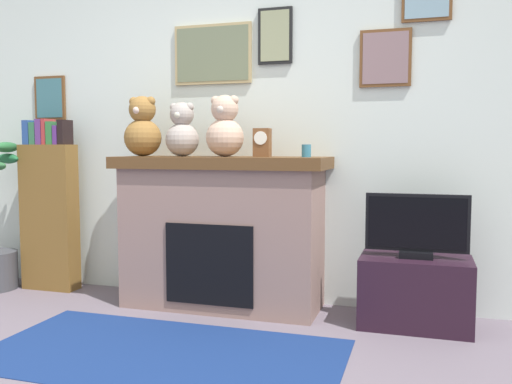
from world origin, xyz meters
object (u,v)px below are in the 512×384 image
at_px(bookshelf, 49,210).
at_px(television, 417,227).
at_px(mantel_clock, 262,143).
at_px(fireplace, 222,231).
at_px(candle_jar, 306,151).
at_px(teddy_bear_grey, 143,129).
at_px(teddy_bear_cream, 182,132).
at_px(teddy_bear_tan, 225,129).
at_px(tv_stand, 415,292).

distance_m(bookshelf, television, 2.75).
height_order(bookshelf, mantel_clock, bookshelf).
xyz_separation_m(fireplace, candle_jar, (0.59, -0.02, 0.56)).
xyz_separation_m(teddy_bear_grey, teddy_bear_cream, (0.31, 0.00, -0.02)).
height_order(candle_jar, teddy_bear_grey, teddy_bear_grey).
bearing_deg(bookshelf, television, -2.12).
distance_m(television, teddy_bear_tan, 1.40).
bearing_deg(teddy_bear_cream, mantel_clock, -0.07).
bearing_deg(teddy_bear_grey, candle_jar, 0.03).
bearing_deg(bookshelf, teddy_bear_tan, -2.60).
relative_size(fireplace, candle_jar, 17.73).
distance_m(bookshelf, teddy_bear_tan, 1.60).
relative_size(fireplace, teddy_bear_grey, 3.45).
bearing_deg(teddy_bear_cream, candle_jar, 0.03).
distance_m(candle_jar, teddy_bear_tan, 0.58).
distance_m(bookshelf, teddy_bear_cream, 1.31).
bearing_deg(fireplace, bookshelf, 178.06).
relative_size(mantel_clock, teddy_bear_tan, 0.46).
distance_m(television, teddy_bear_grey, 1.98).
bearing_deg(teddy_bear_grey, teddy_bear_tan, 0.00).
xyz_separation_m(bookshelf, tv_stand, (2.74, -0.10, -0.41)).
xyz_separation_m(tv_stand, candle_jar, (-0.70, 0.03, 0.87)).
bearing_deg(tv_stand, mantel_clock, 178.17).
distance_m(mantel_clock, teddy_bear_cream, 0.59).
distance_m(teddy_bear_grey, teddy_bear_tan, 0.62).
relative_size(fireplace, teddy_bear_cream, 3.91).
bearing_deg(teddy_bear_tan, fireplace, 147.91).
relative_size(fireplace, teddy_bear_tan, 3.53).
relative_size(candle_jar, teddy_bear_tan, 0.20).
relative_size(tv_stand, teddy_bear_tan, 1.61).
bearing_deg(bookshelf, teddy_bear_cream, -3.31).
relative_size(tv_stand, teddy_bear_cream, 1.78).
xyz_separation_m(mantel_clock, teddy_bear_cream, (-0.58, 0.00, 0.07)).
bearing_deg(television, teddy_bear_grey, 178.97).
relative_size(bookshelf, teddy_bear_cream, 3.53).
distance_m(fireplace, tv_stand, 1.33).
xyz_separation_m(fireplace, teddy_bear_tan, (0.03, -0.02, 0.70)).
distance_m(bookshelf, candle_jar, 2.10).
bearing_deg(bookshelf, mantel_clock, -2.23).
height_order(tv_stand, candle_jar, candle_jar).
xyz_separation_m(teddy_bear_cream, teddy_bear_tan, (0.32, -0.00, 0.02)).
bearing_deg(candle_jar, bookshelf, 178.13).
xyz_separation_m(television, candle_jar, (-0.70, 0.03, 0.46)).
bearing_deg(teddy_bear_cream, teddy_bear_grey, -179.99).
bearing_deg(tv_stand, fireplace, 177.75).
xyz_separation_m(candle_jar, mantel_clock, (-0.30, -0.00, 0.05)).
height_order(fireplace, television, fireplace).
xyz_separation_m(television, teddy_bear_cream, (-1.58, 0.03, 0.59)).
bearing_deg(teddy_bear_tan, candle_jar, 0.05).
bearing_deg(teddy_bear_grey, mantel_clock, -0.04).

